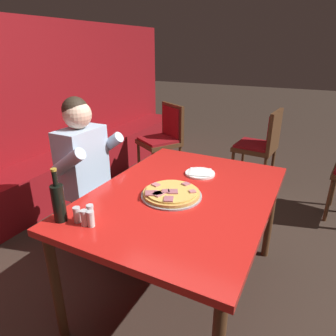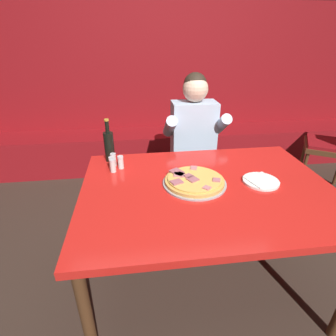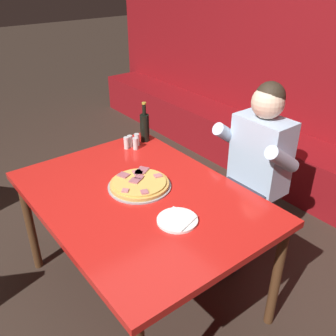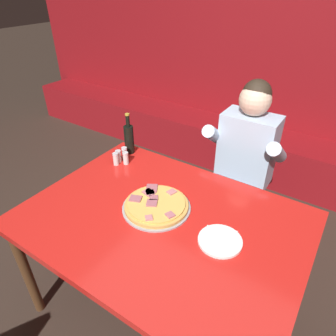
% 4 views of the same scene
% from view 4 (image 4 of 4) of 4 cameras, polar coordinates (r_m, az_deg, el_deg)
% --- Properties ---
extents(ground_plane, '(24.00, 24.00, 0.00)m').
position_cam_4_polar(ground_plane, '(2.17, -0.83, -24.49)').
color(ground_plane, '#33261E').
extents(booth_wall_panel, '(6.80, 0.16, 1.90)m').
position_cam_4_polar(booth_wall_panel, '(3.32, 21.47, 15.55)').
color(booth_wall_panel, maroon).
rests_on(booth_wall_panel, ground_plane).
extents(booth_bench, '(6.46, 0.48, 0.46)m').
position_cam_4_polar(booth_bench, '(3.30, 17.55, 2.45)').
color(booth_bench, maroon).
rests_on(booth_bench, ground_plane).
extents(main_dining_table, '(1.43, 1.05, 0.76)m').
position_cam_4_polar(main_dining_table, '(1.62, -1.03, -11.25)').
color(main_dining_table, '#4C2D19').
rests_on(main_dining_table, ground_plane).
extents(pizza, '(0.37, 0.37, 0.05)m').
position_cam_4_polar(pizza, '(1.62, -2.25, -7.09)').
color(pizza, '#9E9EA3').
rests_on(pizza, main_dining_table).
extents(plate_white_paper, '(0.21, 0.21, 0.02)m').
position_cam_4_polar(plate_white_paper, '(1.47, 9.88, -13.45)').
color(plate_white_paper, white).
rests_on(plate_white_paper, main_dining_table).
extents(beer_bottle, '(0.07, 0.07, 0.29)m').
position_cam_4_polar(beer_bottle, '(2.09, -7.43, 5.64)').
color(beer_bottle, black).
rests_on(beer_bottle, main_dining_table).
extents(shaker_parmesan, '(0.04, 0.04, 0.09)m').
position_cam_4_polar(shaker_parmesan, '(2.05, -8.28, 2.72)').
color(shaker_parmesan, silver).
rests_on(shaker_parmesan, main_dining_table).
extents(shaker_red_pepper_flakes, '(0.04, 0.04, 0.09)m').
position_cam_4_polar(shaker_red_pepper_flakes, '(2.02, -9.42, 2.10)').
color(shaker_red_pepper_flakes, silver).
rests_on(shaker_red_pepper_flakes, main_dining_table).
extents(shaker_black_pepper, '(0.04, 0.04, 0.09)m').
position_cam_4_polar(shaker_black_pepper, '(2.00, -8.04, 1.78)').
color(shaker_black_pepper, silver).
rests_on(shaker_black_pepper, main_dining_table).
extents(shaker_oregano, '(0.04, 0.04, 0.09)m').
position_cam_4_polar(shaker_oregano, '(2.00, -9.90, 1.62)').
color(shaker_oregano, silver).
rests_on(shaker_oregano, main_dining_table).
extents(diner_seated_blue_shirt, '(0.53, 0.53, 1.27)m').
position_cam_4_polar(diner_seated_blue_shirt, '(2.17, 13.76, 0.88)').
color(diner_seated_blue_shirt, black).
rests_on(diner_seated_blue_shirt, ground_plane).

